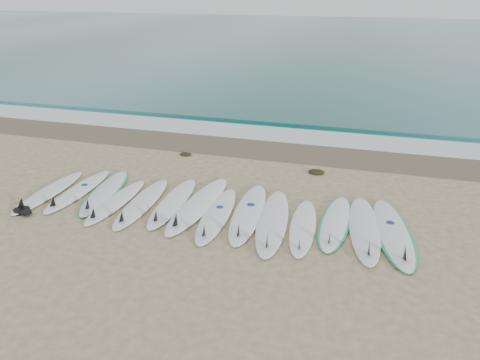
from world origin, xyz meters
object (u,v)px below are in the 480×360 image
(surfboard_0, at_px, (47,192))
(leash_coil, at_px, (23,211))
(surfboard_7, at_px, (216,215))
(surfboard_13, at_px, (393,233))

(surfboard_0, relative_size, leash_coil, 5.30)
(surfboard_0, height_order, surfboard_7, surfboard_7)
(surfboard_7, height_order, surfboard_13, surfboard_13)
(surfboard_0, bearing_deg, leash_coil, -84.47)
(surfboard_0, distance_m, surfboard_7, 3.93)
(surfboard_7, height_order, leash_coil, surfboard_7)
(surfboard_7, distance_m, leash_coil, 3.93)
(surfboard_0, distance_m, leash_coil, 0.92)
(surfboard_0, distance_m, surfboard_13, 7.31)
(surfboard_7, relative_size, leash_coil, 5.60)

